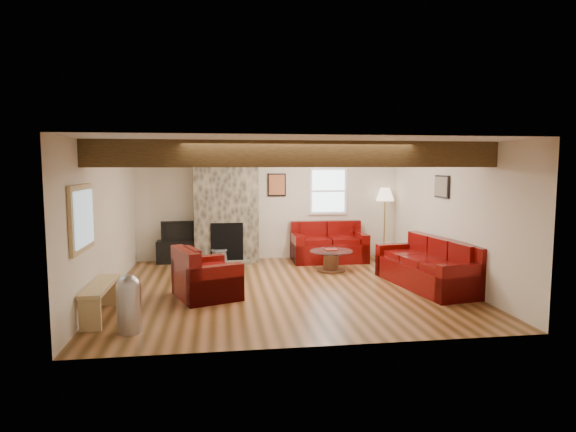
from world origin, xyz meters
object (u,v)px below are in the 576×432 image
coffee_table (331,261)px  armchair_red (207,272)px  tv_cabinet (180,252)px  floor_lamp (385,198)px  television (179,231)px  loveseat (329,242)px  sofa_three (427,263)px

coffee_table → armchair_red: bearing=-146.8°
tv_cabinet → floor_lamp: bearing=-1.2°
armchair_red → tv_cabinet: (-0.67, 2.91, -0.17)m
coffee_table → television: size_ratio=1.13×
floor_lamp → loveseat: bearing=-171.4°
armchair_red → floor_lamp: (4.00, 2.82, 0.98)m
tv_cabinet → floor_lamp: floor_lamp is taller
armchair_red → tv_cabinet: 2.99m
television → armchair_red: bearing=-77.1°
television → floor_lamp: size_ratio=0.47×
loveseat → floor_lamp: bearing=9.0°
coffee_table → sofa_three: bearing=-46.3°
loveseat → coffee_table: bearing=-99.8°
television → tv_cabinet: bearing=0.0°
loveseat → floor_lamp: size_ratio=1.01×
coffee_table → floor_lamp: bearing=38.2°
armchair_red → television: 3.00m
television → loveseat: bearing=-5.2°
coffee_table → loveseat: bearing=79.8°
coffee_table → floor_lamp: (1.54, 1.22, 1.18)m
armchair_red → coffee_table: bearing=-77.5°
armchair_red → coffee_table: size_ratio=1.17×
tv_cabinet → floor_lamp: (4.66, -0.09, 1.14)m
loveseat → tv_cabinet: bearing=175.2°
loveseat → armchair_red: (-2.63, -2.61, -0.02)m
armchair_red → floor_lamp: bearing=-75.5°
coffee_table → television: television is taller
sofa_three → loveseat: bearing=-162.9°
coffee_table → television: bearing=157.2°
armchair_red → television: television is taller
sofa_three → tv_cabinet: size_ratio=2.22×
coffee_table → television: (-3.12, 1.31, 0.50)m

